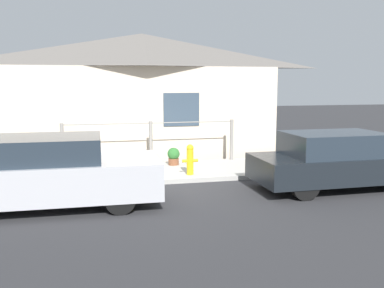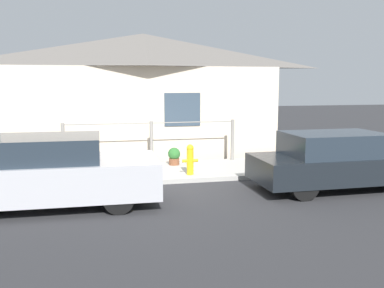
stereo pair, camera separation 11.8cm
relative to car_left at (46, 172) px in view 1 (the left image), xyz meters
The scene contains 8 objects.
ground_plane 2.89m from the car_left, 27.14° to the left, with size 60.00×60.00×0.00m, color #2D2D30.
sidewalk 3.55m from the car_left, 44.37° to the left, with size 24.00×2.32×0.11m.
house 6.21m from the car_left, 64.05° to the left, with size 8.68×2.23×3.90m.
fence 4.26m from the car_left, 54.15° to the left, with size 4.90×0.10×1.20m.
car_left is the anchor object (origin of this frame).
car_right 6.24m from the car_left, ahead, with size 3.91×1.64×1.29m.
fire_hydrant 3.67m from the car_left, 28.05° to the left, with size 0.40×0.18×0.76m.
potted_plant_near_hydrant 4.33m from the car_left, 44.79° to the left, with size 0.34×0.34×0.48m.
Camera 1 is at (-1.62, -9.73, 2.41)m, focal length 40.00 mm.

